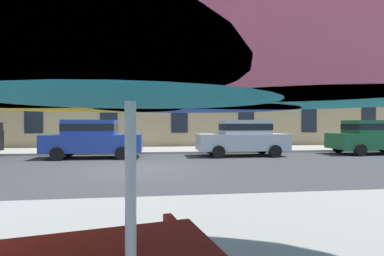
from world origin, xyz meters
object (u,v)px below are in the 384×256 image
object	(u,v)px
sedan_green	(372,136)
sedan_blue	(93,138)
patio_umbrella	(130,55)
sedan_silver	(243,137)

from	to	relation	value
sedan_green	sedan_blue	bearing A→B (deg)	180.00
sedan_blue	patio_umbrella	bearing A→B (deg)	-77.97
sedan_blue	patio_umbrella	distance (m)	13.02
sedan_blue	sedan_green	xyz separation A→B (m)	(14.21, 0.00, 0.00)
sedan_blue	patio_umbrella	world-z (taller)	patio_umbrella
sedan_silver	patio_umbrella	xyz separation A→B (m)	(-4.49, -12.70, 1.01)
sedan_blue	sedan_silver	distance (m)	7.20
sedan_silver	patio_umbrella	distance (m)	13.51
sedan_silver	sedan_blue	bearing A→B (deg)	180.00
sedan_blue	sedan_silver	world-z (taller)	same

